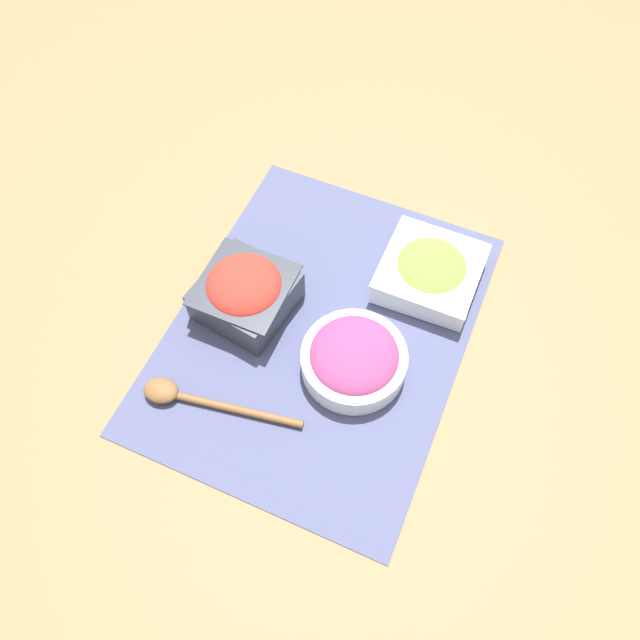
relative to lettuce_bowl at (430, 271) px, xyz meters
The scene contains 6 objects.
ground_plane 0.21m from the lettuce_bowl, 140.89° to the left, with size 3.00×3.00×0.00m, color olive.
placemat 0.21m from the lettuce_bowl, 140.89° to the left, with size 0.60×0.46×0.00m.
lettuce_bowl is the anchor object (origin of this frame).
tomato_bowl 0.31m from the lettuce_bowl, 122.95° to the left, with size 0.16×0.16×0.09m.
onion_bowl 0.21m from the lettuce_bowl, 164.69° to the left, with size 0.17×0.17×0.06m.
wooden_spoon 0.45m from the lettuce_bowl, 143.19° to the left, with size 0.07×0.25×0.02m.
Camera 1 is at (-0.46, -0.20, 0.90)m, focal length 35.00 mm.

